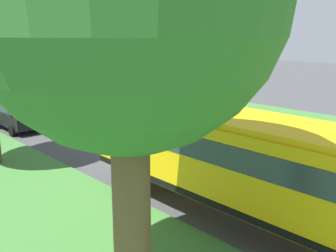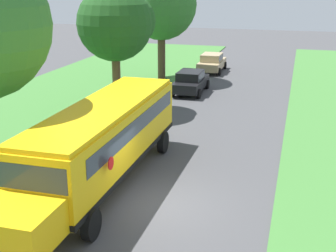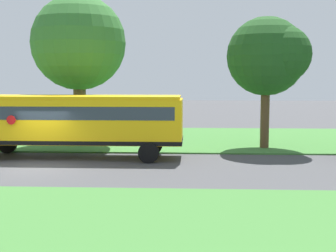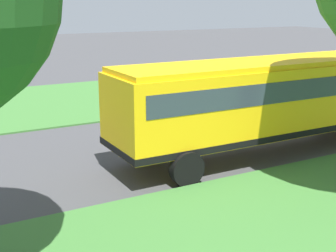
% 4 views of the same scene
% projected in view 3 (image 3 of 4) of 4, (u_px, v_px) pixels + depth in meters
% --- Properties ---
extents(ground_plane, '(120.00, 120.00, 0.00)m').
position_uv_depth(ground_plane, '(35.00, 167.00, 21.27)').
color(ground_plane, '#424244').
extents(grass_verge, '(12.00, 80.00, 0.08)m').
position_uv_depth(grass_verge, '(85.00, 138.00, 31.20)').
color(grass_verge, '#3D7533').
rests_on(grass_verge, ground).
extents(school_bus, '(2.85, 12.42, 3.16)m').
position_uv_depth(school_bus, '(73.00, 120.00, 23.58)').
color(school_bus, yellow).
rests_on(school_bus, ground).
extents(oak_tree_beside_bus, '(5.62, 5.62, 8.92)m').
position_uv_depth(oak_tree_beside_bus, '(78.00, 44.00, 27.57)').
color(oak_tree_beside_bus, brown).
rests_on(oak_tree_beside_bus, ground).
extents(oak_tree_roadside_mid, '(4.42, 4.57, 7.46)m').
position_uv_depth(oak_tree_roadside_mid, '(270.00, 56.00, 26.01)').
color(oak_tree_roadside_mid, brown).
rests_on(oak_tree_roadside_mid, ground).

